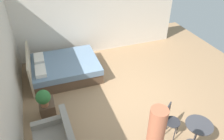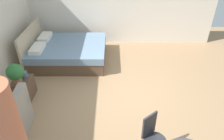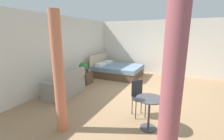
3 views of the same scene
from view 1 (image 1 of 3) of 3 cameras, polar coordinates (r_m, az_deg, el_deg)
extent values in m
cube|color=#9E7A56|center=(6.67, 4.92, -7.27)|extent=(9.34, 9.35, 0.02)
cube|color=silver|center=(5.48, -26.27, -3.06)|extent=(9.34, 0.12, 2.81)
cube|color=silver|center=(8.50, -3.51, 13.69)|extent=(0.12, 6.35, 2.81)
cube|color=brown|center=(7.61, -12.09, -0.21)|extent=(1.81, 2.17, 0.35)
cube|color=slate|center=(7.46, -12.34, 1.54)|extent=(1.85, 2.21, 0.20)
cube|color=tan|center=(7.42, -20.83, 0.47)|extent=(1.85, 0.08, 1.07)
cube|color=white|center=(7.03, -18.38, -0.22)|extent=(0.65, 0.33, 0.12)
cube|color=white|center=(7.70, -18.78, 2.94)|extent=(0.65, 0.33, 0.12)
cube|color=gray|center=(4.92, -11.36, -16.04)|extent=(1.39, 0.19, 0.46)
cube|color=gray|center=(5.44, -16.28, -13.06)|extent=(0.17, 0.84, 0.16)
cube|color=brown|center=(6.18, -16.63, -9.88)|extent=(0.51, 0.39, 0.49)
cylinder|color=#935B3D|center=(5.90, -17.40, -8.46)|extent=(0.19, 0.19, 0.12)
sphere|color=#2D6B33|center=(5.75, -17.78, -6.84)|extent=(0.38, 0.38, 0.38)
cylinder|color=slate|center=(6.06, -16.87, -6.89)|extent=(0.14, 0.14, 0.14)
cylinder|color=#3F3F44|center=(5.54, 21.28, -15.88)|extent=(0.05, 0.05, 0.72)
cylinder|color=#3F3F44|center=(5.28, 22.13, -13.28)|extent=(0.61, 0.61, 0.02)
cylinder|color=#2D2D33|center=(5.57, 16.17, -16.12)|extent=(0.02, 0.02, 0.47)
cylinder|color=#2D2D33|center=(5.74, 17.02, -14.33)|extent=(0.02, 0.02, 0.47)
cylinder|color=#2D2D33|center=(5.60, 13.58, -15.19)|extent=(0.02, 0.02, 0.47)
cylinder|color=#2D2D33|center=(5.77, 14.53, -13.45)|extent=(0.02, 0.02, 0.47)
cylinder|color=#2D2D33|center=(5.49, 15.72, -13.08)|extent=(0.52, 0.52, 0.02)
cube|color=#2D2D33|center=(5.35, 14.50, -10.81)|extent=(0.21, 0.25, 0.45)
camera|label=2|loc=(2.28, 42.21, -6.65)|focal=33.16mm
camera|label=3|loc=(4.27, 65.34, -23.34)|focal=24.99mm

